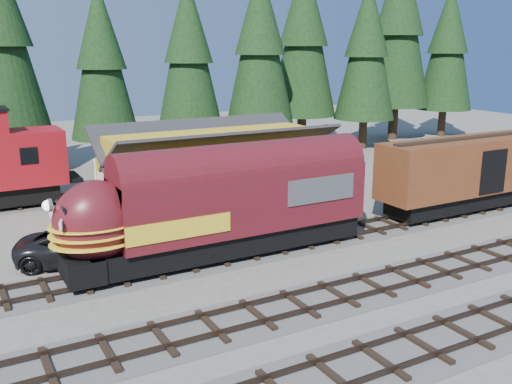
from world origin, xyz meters
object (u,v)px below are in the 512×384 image
depot (214,165)px  locomotive (213,210)px  boxcar (473,170)px  pickup_truck_a (82,246)px

depot → locomotive: (-3.13, -6.50, -0.60)m
depot → boxcar: size_ratio=1.00×
depot → boxcar: 15.14m
locomotive → depot: bearing=64.3°
locomotive → boxcar: 16.80m
pickup_truck_a → locomotive: bearing=-95.7°
locomotive → boxcar: bearing=0.0°
depot → pickup_truck_a: bearing=-155.0°
pickup_truck_a → boxcar: bearing=-76.5°
boxcar → pickup_truck_a: bearing=173.4°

